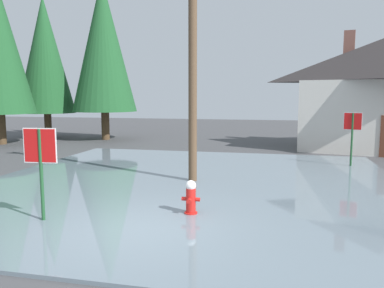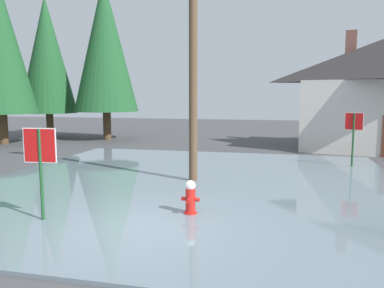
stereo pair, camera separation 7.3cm
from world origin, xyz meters
TOP-DOWN VIEW (x-y plane):
  - ground_plane at (0.00, 0.00)m, footprint 80.00×80.00m
  - flood_puddle at (0.09, 4.59)m, footprint 13.70×13.97m
  - lane_stop_bar at (0.45, -2.22)m, footprint 3.11×0.31m
  - stop_sign_near at (-2.33, 0.08)m, footprint 0.80×0.08m
  - fire_hydrant at (0.88, 1.31)m, footprint 0.45×0.39m
  - utility_pole at (0.13, 4.88)m, footprint 1.60×0.28m
  - stop_sign_far at (5.84, 8.99)m, footprint 0.68×0.22m
  - pine_tree_tall_left at (-12.86, 16.45)m, footprint 3.87×3.87m
  - pine_tree_mid_left at (-8.40, 16.23)m, footprint 4.21×4.21m

SIDE VIEW (x-z plane):
  - ground_plane at x=0.00m, z-range -0.10..0.00m
  - lane_stop_bar at x=0.45m, z-range 0.00..0.01m
  - flood_puddle at x=0.09m, z-range 0.00..0.08m
  - fire_hydrant at x=0.88m, z-range -0.01..0.89m
  - stop_sign_near at x=-2.33m, z-range 0.48..2.68m
  - stop_sign_far at x=5.84m, z-range 0.48..2.73m
  - utility_pole at x=0.13m, z-range 0.18..9.93m
  - pine_tree_tall_left at x=-12.86m, z-range 0.85..10.53m
  - pine_tree_mid_left at x=-8.40m, z-range 0.93..11.46m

